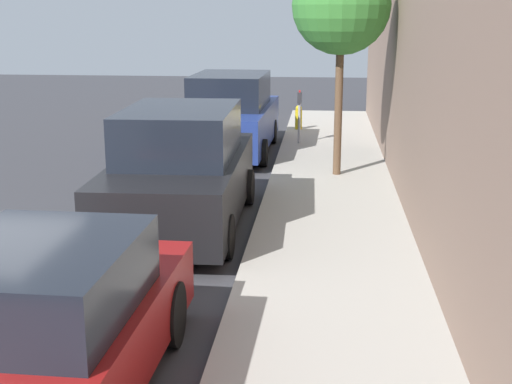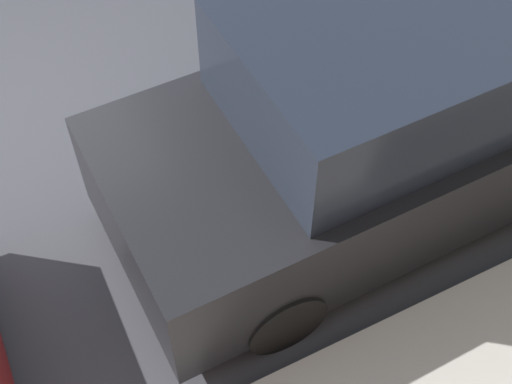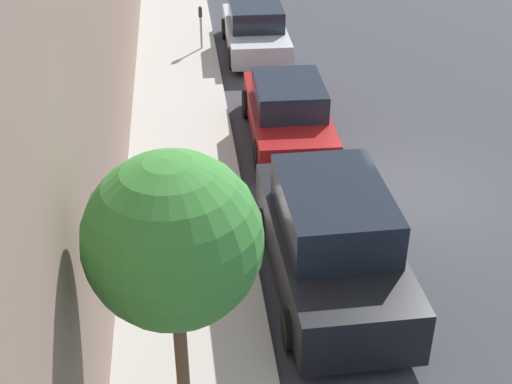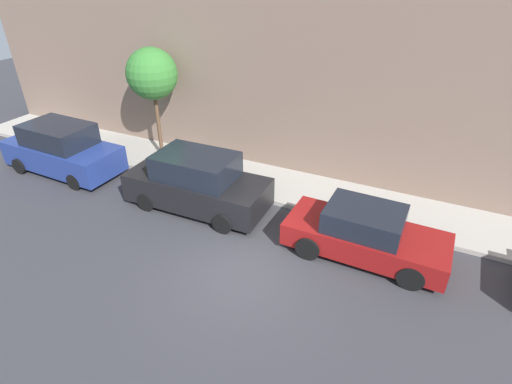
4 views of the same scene
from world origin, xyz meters
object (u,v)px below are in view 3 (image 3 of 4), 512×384
at_px(parked_sedan_second, 288,113).
at_px(parking_meter_near, 201,22).
at_px(parked_sedan_nearest, 256,30).
at_px(parked_suv_third, 331,240).
at_px(street_tree, 173,241).

distance_m(parked_sedan_second, parking_meter_near, 6.58).
distance_m(parked_sedan_nearest, parked_suv_third, 11.88).
bearing_deg(parked_sedan_second, street_tree, 73.45).
bearing_deg(street_tree, parked_sedan_nearest, -99.73).
bearing_deg(parking_meter_near, parked_suv_third, 97.97).
relative_size(parked_sedan_second, street_tree, 1.02).
height_order(parked_suv_third, street_tree, street_tree).
distance_m(parked_suv_third, street_tree, 5.10).
bearing_deg(parked_suv_third, parked_sedan_second, -91.20).
height_order(parked_sedan_nearest, parked_suv_third, parked_suv_third).
relative_size(parked_sedan_nearest, parked_sedan_second, 1.00).
relative_size(parked_suv_third, parking_meter_near, 3.58).
height_order(parked_sedan_second, street_tree, street_tree).
height_order(parked_suv_third, parking_meter_near, parked_suv_third).
xyz_separation_m(parked_sedan_second, parking_meter_near, (1.80, -6.32, 0.26)).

